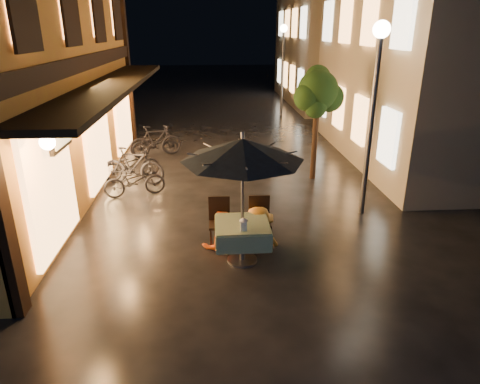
{
  "coord_description": "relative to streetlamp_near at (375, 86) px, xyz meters",
  "views": [
    {
      "loc": [
        -0.51,
        -7.03,
        4.08
      ],
      "look_at": [
        0.02,
        0.56,
        1.15
      ],
      "focal_mm": 32.0,
      "sensor_mm": 36.0,
      "label": 1
    }
  ],
  "objects": [
    {
      "name": "streetlamp_near",
      "position": [
        0.0,
        0.0,
        0.0
      ],
      "size": [
        0.36,
        0.36,
        4.23
      ],
      "color": "#59595E",
      "rests_on": "ground"
    },
    {
      "name": "cafe_table",
      "position": [
        -2.98,
        -2.04,
        -2.33
      ],
      "size": [
        0.99,
        0.99,
        0.78
      ],
      "color": "#59595E",
      "rests_on": "ground"
    },
    {
      "name": "bicycle_1",
      "position": [
        -5.67,
        2.4,
        -2.39
      ],
      "size": [
        1.8,
        0.82,
        1.05
      ],
      "primitive_type": "imported",
      "rotation": [
        0.0,
        0.0,
        1.38
      ],
      "color": "black",
      "rests_on": "ground"
    },
    {
      "name": "cafe_chair_left",
      "position": [
        -3.38,
        -1.31,
        -2.38
      ],
      "size": [
        0.42,
        0.42,
        0.97
      ],
      "color": "black",
      "rests_on": "ground"
    },
    {
      "name": "east_building_near",
      "position": [
        4.49,
        4.5,
        0.49
      ],
      "size": [
        7.3,
        9.3,
        6.8
      ],
      "color": "#ACA48B",
      "rests_on": "ground"
    },
    {
      "name": "table_lantern",
      "position": [
        -2.98,
        -2.34,
        -2.0
      ],
      "size": [
        0.16,
        0.16,
        0.25
      ],
      "color": "white",
      "rests_on": "cafe_table"
    },
    {
      "name": "cafe_chair_right",
      "position": [
        -2.58,
        -1.31,
        -2.38
      ],
      "size": [
        0.42,
        0.42,
        0.97
      ],
      "color": "black",
      "rests_on": "ground"
    },
    {
      "name": "bicycle_0",
      "position": [
        -5.5,
        1.47,
        -2.51
      ],
      "size": [
        1.64,
        0.93,
        0.81
      ],
      "primitive_type": "imported",
      "rotation": [
        0.0,
        0.0,
        1.84
      ],
      "color": "black",
      "rests_on": "ground"
    },
    {
      "name": "bicycle_4",
      "position": [
        -5.4,
        5.22,
        -2.51
      ],
      "size": [
        1.63,
        0.93,
        0.81
      ],
      "primitive_type": "imported",
      "rotation": [
        0.0,
        0.0,
        1.84
      ],
      "color": "black",
      "rests_on": "ground"
    },
    {
      "name": "east_building_far",
      "position": [
        4.49,
        16.0,
        0.74
      ],
      "size": [
        7.3,
        10.3,
        7.3
      ],
      "color": "#ACA48B",
      "rests_on": "ground"
    },
    {
      "name": "ground",
      "position": [
        -3.0,
        -2.0,
        -2.92
      ],
      "size": [
        90.0,
        90.0,
        0.0
      ],
      "primitive_type": "plane",
      "color": "black",
      "rests_on": "ground"
    },
    {
      "name": "person_yellow",
      "position": [
        -2.62,
        -1.52,
        -2.09
      ],
      "size": [
        1.19,
        0.89,
        1.65
      ],
      "primitive_type": "imported",
      "rotation": [
        0.0,
        0.0,
        3.43
      ],
      "color": "#FFA22D",
      "rests_on": "ground"
    },
    {
      "name": "person_orange",
      "position": [
        -3.38,
        -1.48,
        -2.17
      ],
      "size": [
        0.83,
        0.71,
        1.5
      ],
      "primitive_type": "imported",
      "rotation": [
        0.0,
        0.0,
        3.36
      ],
      "color": "#EA4E11",
      "rests_on": "ground"
    },
    {
      "name": "bicycle_2",
      "position": [
        -5.8,
        2.81,
        -2.49
      ],
      "size": [
        1.73,
        1.21,
        0.86
      ],
      "primitive_type": "imported",
      "rotation": [
        0.0,
        0.0,
        2.0
      ],
      "color": "black",
      "rests_on": "ground"
    },
    {
      "name": "street_tree",
      "position": [
        -0.59,
        2.51,
        -0.5
      ],
      "size": [
        1.43,
        1.2,
        3.15
      ],
      "color": "black",
      "rests_on": "ground"
    },
    {
      "name": "patio_umbrella",
      "position": [
        -2.98,
        -2.04,
        -0.77
      ],
      "size": [
        2.15,
        2.15,
        2.46
      ],
      "color": "#59595E",
      "rests_on": "ground"
    },
    {
      "name": "bicycle_3",
      "position": [
        -5.36,
        5.13,
        -2.39
      ],
      "size": [
        1.81,
        1.03,
        1.05
      ],
      "primitive_type": "imported",
      "rotation": [
        0.0,
        0.0,
        1.9
      ],
      "color": "black",
      "rests_on": "ground"
    },
    {
      "name": "streetlamp_far",
      "position": [
        0.0,
        12.0,
        0.0
      ],
      "size": [
        0.36,
        0.36,
        4.23
      ],
      "color": "#59595E",
      "rests_on": "ground"
    }
  ]
}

